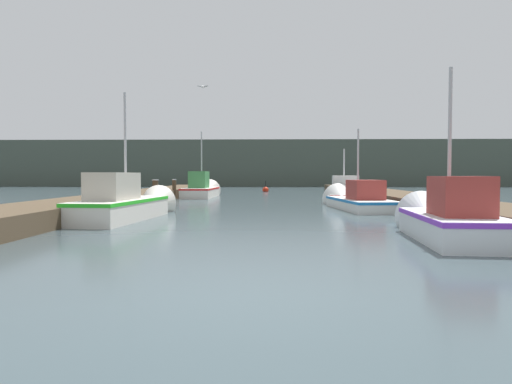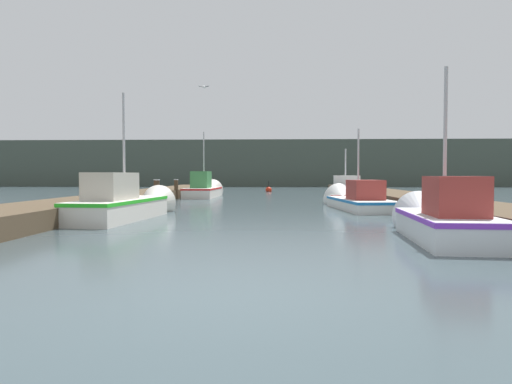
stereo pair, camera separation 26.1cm
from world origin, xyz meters
The scene contains 13 objects.
ground_plane centered at (0.00, 0.00, 0.00)m, with size 200.00×200.00×0.00m.
dock_left centered at (-6.61, 16.00, 0.27)m, with size 2.66×40.00×0.55m.
dock_right centered at (6.61, 16.00, 0.27)m, with size 2.66×40.00×0.55m.
distant_shore_ridge centered at (0.00, 58.06, 2.87)m, with size 120.00×16.00×5.74m.
fishing_boat_0 centered at (4.25, 5.08, 0.44)m, with size 1.82×4.67×4.20m.
fishing_boat_1 centered at (-4.37, 9.55, 0.49)m, with size 2.01×6.10×4.45m.
fishing_boat_2 centered at (3.95, 14.44, 0.35)m, with size 2.27×6.32×3.95m.
fishing_boat_3 centered at (4.27, 19.31, 0.42)m, with size 2.13×5.65×3.35m.
fishing_boat_4 centered at (-4.10, 24.39, 0.48)m, with size 1.88×6.12×4.73m.
mooring_piling_0 centered at (-5.45, 17.33, 0.61)m, with size 0.33×0.33×1.20m.
mooring_piling_1 centered at (-5.28, 21.11, 0.59)m, with size 0.26×0.26×1.18m.
channel_buoy centered at (-0.04, 33.56, 0.15)m, with size 0.54×0.54×1.04m.
seagull_lead centered at (-3.09, 17.69, 5.87)m, with size 0.56×0.29×0.12m.
Camera 1 is at (0.24, -5.32, 1.44)m, focal length 32.00 mm.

